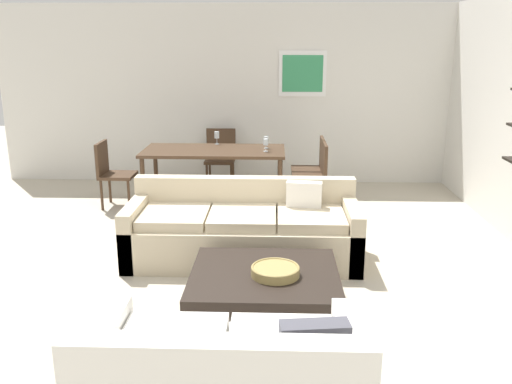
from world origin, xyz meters
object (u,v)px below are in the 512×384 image
Objects in this scene: sofa_beige at (244,232)px; decorative_bowl at (275,271)px; dining_chair_right_near at (316,172)px; dining_chair_right_far at (314,165)px; dining_chair_left_near at (111,170)px; dining_chair_head at (221,154)px; wine_glass_right_far at (266,140)px; wine_glass_head at (217,135)px; wine_glass_right_near at (266,143)px; dining_table at (214,155)px; coffee_table at (265,294)px.

sofa_beige reaches higher than decorative_bowl.
dining_chair_right_near reaches higher than sofa_beige.
decorative_bowl is 0.44× the size of dining_chair_right_near.
dining_chair_right_far is (0.52, 3.40, 0.08)m from decorative_bowl.
dining_chair_left_near and dining_chair_right_near have the same top height.
sofa_beige is 1.96m from dining_chair_right_near.
dining_chair_right_far and dining_chair_head have the same top height.
dining_chair_right_far is 0.76m from wine_glass_right_far.
dining_chair_right_near is at bearing -37.77° from dining_chair_head.
wine_glass_head reaches higher than wine_glass_right_near.
dining_table is 2.16× the size of dining_chair_right_near.
wine_glass_right_far is at bearing -172.21° from dining_chair_right_far.
sofa_beige is at bearing -95.73° from wine_glass_right_near.
wine_glass_right_far is at bearing 154.76° from dining_chair_right_near.
dining_chair_head is 0.60m from wine_glass_head.
dining_chair_right_far is 2.75m from dining_chair_left_near.
dining_table is 1.38m from dining_chair_left_near.
wine_glass_head reaches higher than decorative_bowl.
decorative_bowl reaches higher than coffee_table.
dining_chair_left_near and dining_chair_head have the same top height.
wine_glass_right_near is (0.70, -0.50, -0.00)m from wine_glass_head.
sofa_beige is at bearing -77.60° from wine_glass_head.
coffee_table is at bearing -78.79° from sofa_beige.
wine_glass_right_near is at bearing -35.32° from wine_glass_head.
dining_chair_right_near is 0.81m from wine_glass_right_far.
dining_chair_right_far is at bearing 8.39° from dining_table.
decorative_bowl is 3.71m from wine_glass_head.
dining_chair_left_near is (-1.36, -0.20, -0.18)m from dining_table.
dining_chair_right_near is at bearing -8.39° from dining_table.
dining_chair_left_near is (-1.87, 1.75, 0.21)m from sofa_beige.
wine_glass_right_near is (2.06, 0.09, 0.37)m from dining_chair_left_near.
sofa_beige is 2.64× the size of dining_chair_right_near.
wine_glass_head reaches higher than dining_chair_head.
wine_glass_right_near reaches higher than dining_chair_head.
decorative_bowl is 2.15× the size of wine_glass_head.
coffee_table is 3.33m from wine_glass_right_far.
dining_chair_right_far reaches higher than coffee_table.
dining_table is at bearing 103.42° from coffee_table.
dining_chair_left_near is 2.72m from dining_chair_right_near.
decorative_bowl is at bearing -75.53° from sofa_beige.
wine_glass_right_far is 0.22m from wine_glass_right_near.
dining_table is (-0.75, 3.15, 0.49)m from coffee_table.
dining_chair_left_near is (-2.72, -0.40, 0.00)m from dining_chair_right_far.
wine_glass_right_far is (2.06, 0.31, 0.36)m from dining_chair_left_near.
dining_chair_right_near is (1.36, -0.20, -0.18)m from dining_table.
coffee_table is at bearing -89.03° from wine_glass_right_near.
wine_glass_right_far reaches higher than dining_chair_right_near.
sofa_beige is 13.75× the size of wine_glass_right_near.
wine_glass_right_near reaches higher than dining_table.
dining_chair_right_near is 1.00× the size of dining_chair_head.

